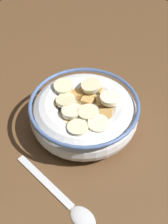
{
  "coord_description": "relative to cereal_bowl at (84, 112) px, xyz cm",
  "views": [
    {
      "loc": [
        -21.72,
        -21.6,
        36.08
      ],
      "look_at": [
        0.0,
        0.0,
        3.0
      ],
      "focal_mm": 46.1,
      "sensor_mm": 36.0,
      "label": 1
    }
  ],
  "objects": [
    {
      "name": "ground_plane",
      "position": [
        0.02,
        -0.01,
        -3.91
      ],
      "size": [
        92.9,
        92.9,
        2.0
      ],
      "primitive_type": "cube",
      "color": "brown"
    },
    {
      "name": "spoon",
      "position": [
        -11.25,
        -8.47,
        -2.58
      ],
      "size": [
        2.64,
        15.05,
        0.8
      ],
      "color": "silver",
      "rests_on": "ground_plane"
    },
    {
      "name": "cereal_bowl",
      "position": [
        0.0,
        0.0,
        0.0
      ],
      "size": [
        17.07,
        17.07,
        6.17
      ],
      "color": "white",
      "rests_on": "ground_plane"
    }
  ]
}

